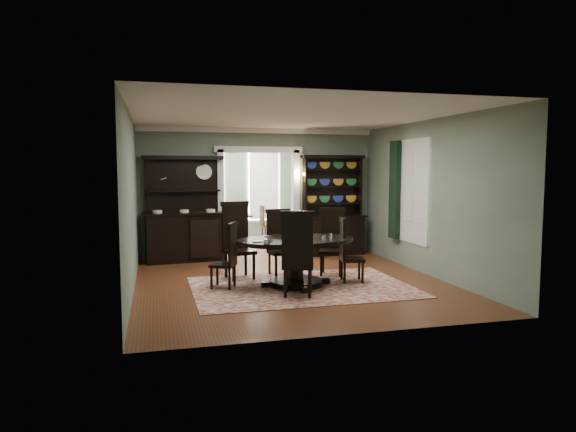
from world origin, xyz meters
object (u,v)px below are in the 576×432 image
at_px(sideboard, 184,225).
at_px(dining_table, 296,253).
at_px(welsh_dresser, 333,219).
at_px(parlor_table, 237,225).

bearing_deg(sideboard, dining_table, -64.47).
relative_size(sideboard, welsh_dresser, 0.99).
relative_size(dining_table, welsh_dresser, 0.94).
height_order(dining_table, parlor_table, dining_table).
bearing_deg(dining_table, parlor_table, 88.09).
xyz_separation_m(sideboard, parlor_table, (1.51, 2.07, -0.28)).
distance_m(dining_table, welsh_dresser, 3.49).
bearing_deg(welsh_dresser, sideboard, -179.74).
distance_m(sideboard, welsh_dresser, 3.52).
bearing_deg(welsh_dresser, parlor_table, 134.31).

